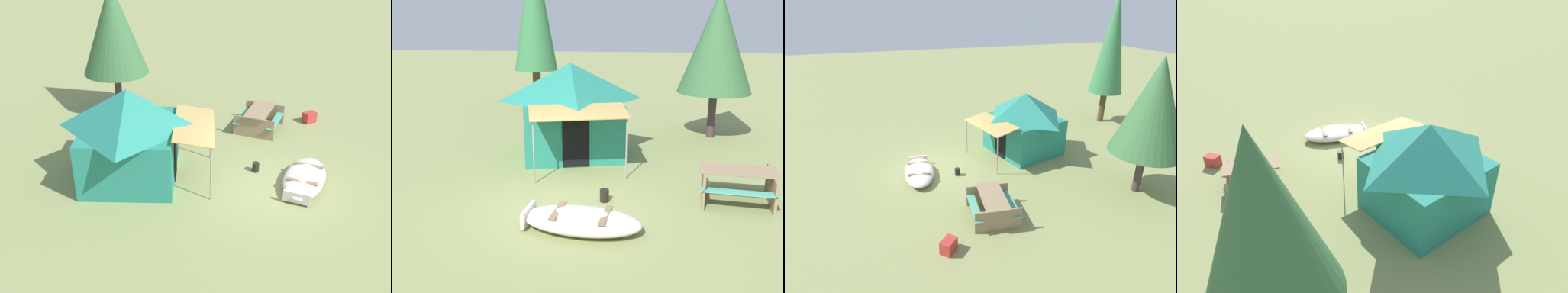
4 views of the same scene
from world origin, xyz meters
TOP-DOWN VIEW (x-y plane):
  - ground_plane at (0.00, 0.00)m, footprint 80.00×80.00m
  - beached_rowboat at (0.57, -1.10)m, footprint 2.61×1.49m
  - canvas_cabin_tent at (-0.31, 3.99)m, footprint 3.69×4.47m
  - picnic_table at (4.03, 0.74)m, footprint 1.90×1.70m
  - cooler_box at (5.15, -1.02)m, footprint 0.57×0.57m
  - fuel_can at (0.95, 0.40)m, footprint 0.30×0.30m
  - pine_tree_back_left at (-2.69, 10.39)m, footprint 1.86×1.86m
  - pine_tree_back_right at (4.32, 6.43)m, footprint 2.50×2.50m

SIDE VIEW (x-z plane):
  - ground_plane at x=0.00m, z-range 0.00..0.00m
  - fuel_can at x=0.95m, z-range 0.00..0.30m
  - cooler_box at x=5.15m, z-range 0.00..0.39m
  - beached_rowboat at x=0.57m, z-range 0.01..0.44m
  - picnic_table at x=4.03m, z-range 0.09..0.88m
  - canvas_cabin_tent at x=-0.31m, z-range 0.05..2.87m
  - pine_tree_back_right at x=4.32m, z-range 0.79..5.77m
  - pine_tree_back_left at x=-2.69m, z-range 0.85..8.12m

